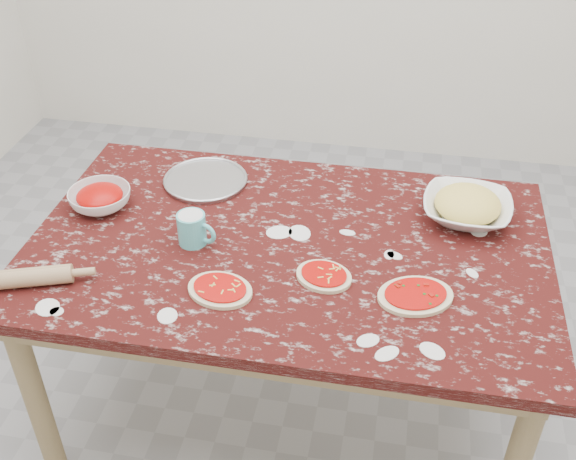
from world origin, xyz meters
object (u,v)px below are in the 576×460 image
Objects in this scene: pizza_tray at (206,181)px; rolling_pin at (22,278)px; worktable at (288,264)px; cheese_bowl at (467,209)px; sauce_bowl at (100,199)px; flour_mug at (193,229)px.

pizza_tray is 0.73m from rolling_pin.
rolling_pin reaches higher than worktable.
cheese_bowl reaches higher than pizza_tray.
worktable is 0.60m from cheese_bowl.
pizza_tray is 0.37m from sauce_bowl.
worktable is 0.32m from flour_mug.
sauce_bowl is at bearing 172.92° from worktable.
cheese_bowl is at bearing -3.59° from pizza_tray.
pizza_tray is 1.04× the size of rolling_pin.
cheese_bowl is (0.54, 0.24, 0.12)m from worktable.
worktable is at bearing -40.16° from pizza_tray.
pizza_tray reaches higher than worktable.
pizza_tray is at bearing 100.52° from flour_mug.
sauce_bowl is at bearing -172.36° from cheese_bowl.
cheese_bowl is 0.88m from flour_mug.
rolling_pin is at bearing -154.44° from worktable.
sauce_bowl is 0.72× the size of cheese_bowl.
pizza_tray is 0.90m from cheese_bowl.
cheese_bowl is at bearing 7.64° from sauce_bowl.
rolling_pin is at bearing -97.75° from sauce_bowl.
sauce_bowl is (-0.30, -0.22, 0.03)m from pizza_tray.
flour_mug reaches higher than sauce_bowl.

